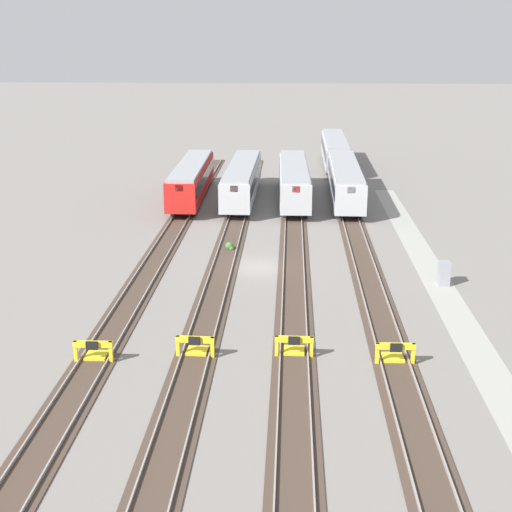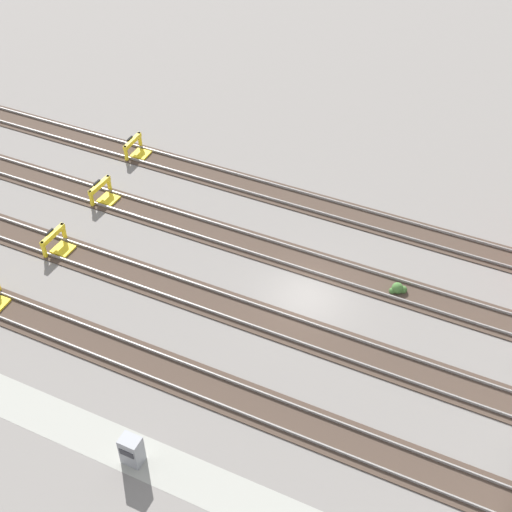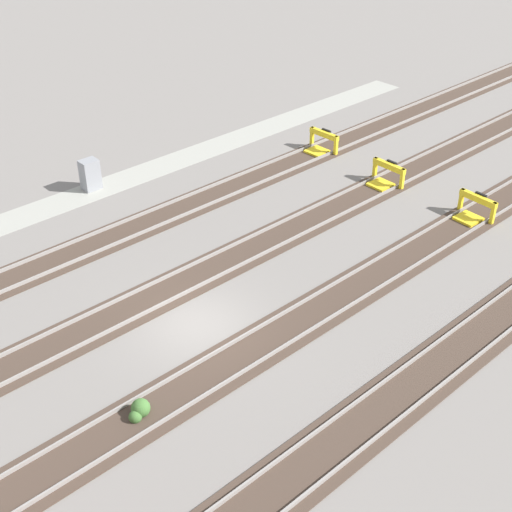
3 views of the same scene
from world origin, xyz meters
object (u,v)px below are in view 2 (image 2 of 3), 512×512
(bumper_stop_middle_track, at_px, (104,193))
(bumper_stop_far_inner_track, at_px, (136,148))
(bumper_stop_near_inner_track, at_px, (58,243))
(weed_clump, at_px, (398,289))
(electrical_cabinet, at_px, (132,450))

(bumper_stop_middle_track, xyz_separation_m, bumper_stop_far_inner_track, (-0.83, 5.11, 0.00))
(bumper_stop_near_inner_track, height_order, weed_clump, bumper_stop_near_inner_track)
(bumper_stop_near_inner_track, relative_size, bumper_stop_middle_track, 1.00)
(bumper_stop_far_inner_track, bearing_deg, bumper_stop_middle_track, -80.76)
(bumper_stop_near_inner_track, height_order, electrical_cabinet, electrical_cabinet)
(electrical_cabinet, xyz_separation_m, weed_clump, (7.42, 14.96, -0.56))
(bumper_stop_near_inner_track, height_order, bumper_stop_middle_track, same)
(bumper_stop_near_inner_track, bearing_deg, electrical_cabinet, -41.10)
(bumper_stop_middle_track, distance_m, weed_clump, 19.13)
(bumper_stop_middle_track, bearing_deg, bumper_stop_near_inner_track, -86.88)
(bumper_stop_far_inner_track, xyz_separation_m, weed_clump, (19.96, -5.21, -0.27))
(bumper_stop_near_inner_track, xyz_separation_m, weed_clump, (18.85, 4.99, -0.27))
(bumper_stop_near_inner_track, xyz_separation_m, electrical_cabinet, (11.43, -9.97, 0.29))
(bumper_stop_far_inner_track, bearing_deg, electrical_cabinet, -58.14)
(bumper_stop_near_inner_track, bearing_deg, bumper_stop_far_inner_track, 96.21)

